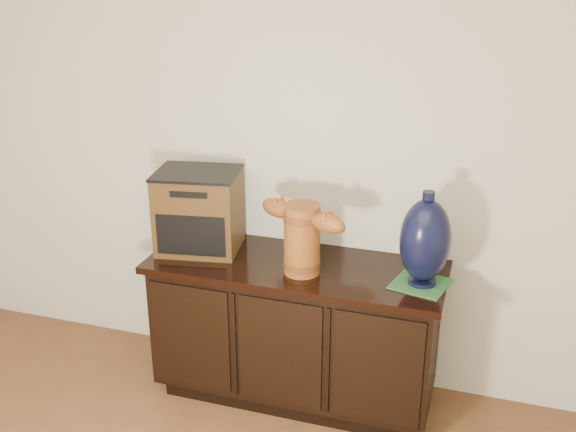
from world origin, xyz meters
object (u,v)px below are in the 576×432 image
(terracotta_vessel, at_px, (302,235))
(tv_radio, at_px, (199,211))
(lamp_base, at_px, (425,241))
(sideboard, at_px, (296,329))
(spray_can, at_px, (314,243))

(terracotta_vessel, distance_m, tv_radio, 0.59)
(tv_radio, height_order, lamp_base, lamp_base)
(lamp_base, bearing_deg, sideboard, 176.71)
(tv_radio, height_order, spray_can, tv_radio)
(terracotta_vessel, xyz_separation_m, spray_can, (0.01, 0.17, -0.11))
(terracotta_vessel, height_order, lamp_base, lamp_base)
(sideboard, distance_m, lamp_base, 0.85)
(terracotta_vessel, height_order, spray_can, terracotta_vessel)
(sideboard, xyz_separation_m, terracotta_vessel, (0.05, -0.08, 0.56))
(sideboard, height_order, lamp_base, lamp_base)
(sideboard, height_order, spray_can, spray_can)
(sideboard, xyz_separation_m, tv_radio, (-0.52, 0.03, 0.57))
(tv_radio, bearing_deg, lamp_base, -12.80)
(tv_radio, xyz_separation_m, lamp_base, (1.14, -0.07, 0.01))
(sideboard, distance_m, tv_radio, 0.78)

